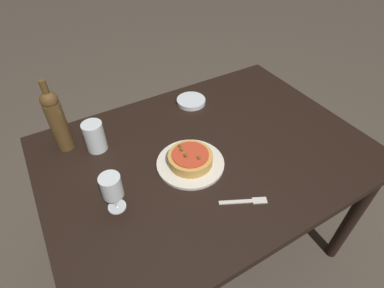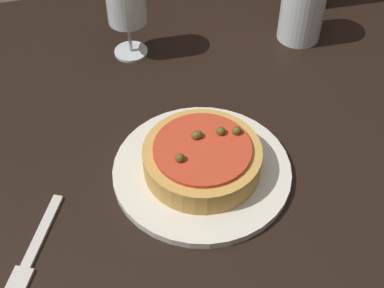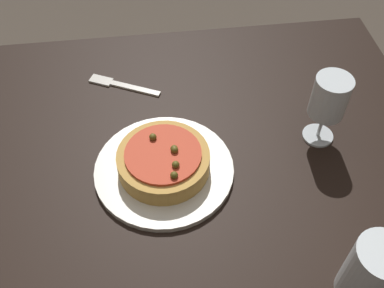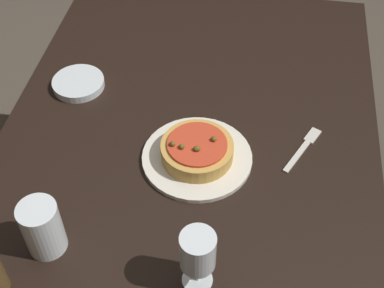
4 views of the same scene
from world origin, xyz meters
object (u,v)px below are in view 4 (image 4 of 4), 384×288
(dining_table, at_px, (190,152))
(side_bowl, at_px, (78,83))
(dinner_plate, at_px, (197,158))
(fork, at_px, (304,147))
(wine_glass, at_px, (198,253))
(water_cup, at_px, (42,228))
(pizza, at_px, (197,150))

(dining_table, bearing_deg, side_bowl, -109.25)
(dining_table, relative_size, side_bowl, 9.29)
(dinner_plate, xyz_separation_m, fork, (-0.08, 0.26, -0.00))
(dinner_plate, bearing_deg, wine_glass, 8.73)
(dinner_plate, bearing_deg, water_cup, -43.68)
(wine_glass, bearing_deg, fork, 152.68)
(dinner_plate, height_order, water_cup, water_cup)
(water_cup, bearing_deg, pizza, 136.31)
(dining_table, bearing_deg, water_cup, -31.99)
(pizza, bearing_deg, dining_table, -161.22)
(wine_glass, relative_size, side_bowl, 1.08)
(water_cup, xyz_separation_m, side_bowl, (-0.51, -0.09, -0.05))
(dinner_plate, relative_size, pizza, 1.53)
(pizza, height_order, wine_glass, wine_glass)
(water_cup, bearing_deg, dining_table, 148.01)
(pizza, relative_size, fork, 1.08)
(pizza, distance_m, water_cup, 0.40)
(side_bowl, distance_m, fork, 0.64)
(wine_glass, height_order, fork, wine_glass)
(pizza, relative_size, side_bowl, 1.23)
(dining_table, xyz_separation_m, wine_glass, (0.42, 0.08, 0.20))
(dinner_plate, height_order, pizza, pizza)
(pizza, bearing_deg, wine_glass, 8.75)
(water_cup, distance_m, side_bowl, 0.52)
(dinner_plate, relative_size, wine_glass, 1.73)
(wine_glass, relative_size, water_cup, 1.20)
(pizza, bearing_deg, side_bowl, -120.48)
(pizza, distance_m, fork, 0.27)
(dinner_plate, relative_size, side_bowl, 1.88)
(water_cup, bearing_deg, dinner_plate, 136.32)
(fork, bearing_deg, side_bowl, 103.81)
(fork, bearing_deg, dinner_plate, 133.21)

